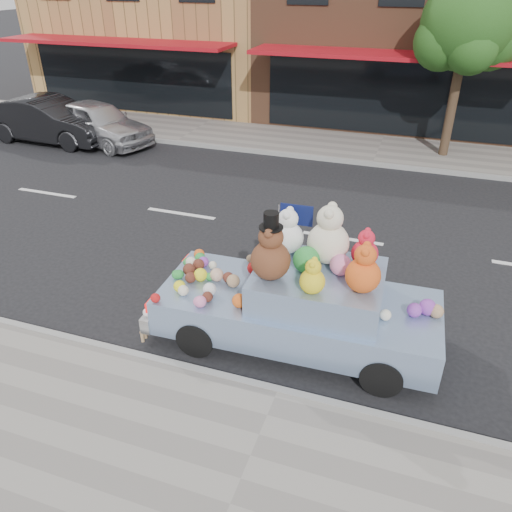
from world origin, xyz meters
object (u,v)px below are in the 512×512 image
at_px(street_tree, 467,32).
at_px(car_dark, 49,120).
at_px(art_car, 299,298).
at_px(car_silver, 98,123).

height_order(street_tree, car_dark, street_tree).
xyz_separation_m(street_tree, art_car, (-2.08, -10.28, -2.87)).
xyz_separation_m(car_silver, car_dark, (-1.67, -0.40, 0.04)).
distance_m(street_tree, car_silver, 11.82).
distance_m(car_silver, car_dark, 1.72).
bearing_deg(art_car, car_silver, 136.83).
distance_m(street_tree, art_car, 10.88).
relative_size(car_silver, art_car, 0.92).
bearing_deg(car_dark, car_silver, -74.28).
bearing_deg(art_car, car_dark, 142.93).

